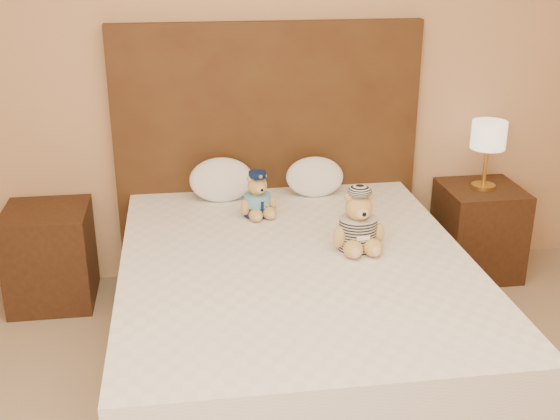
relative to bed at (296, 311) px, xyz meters
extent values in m
cube|color=tan|center=(0.00, 1.05, 1.07)|extent=(4.00, 0.04, 2.70)
cube|color=white|center=(0.00, 0.00, -0.13)|extent=(1.60, 2.00, 0.30)
cube|color=white|center=(0.00, 0.00, 0.15)|extent=(1.60, 2.00, 0.25)
cube|color=#472E15|center=(0.00, 1.01, 0.47)|extent=(1.75, 0.08, 1.50)
cube|color=#3B2012|center=(-1.25, 0.80, 0.00)|extent=(0.45, 0.45, 0.55)
cube|color=#3B2012|center=(1.25, 0.80, 0.00)|extent=(0.45, 0.45, 0.55)
cylinder|color=gold|center=(1.25, 0.80, 0.28)|extent=(0.14, 0.14, 0.02)
cylinder|color=gold|center=(1.25, 0.80, 0.41)|extent=(0.02, 0.02, 0.26)
cylinder|color=beige|center=(1.25, 0.80, 0.59)|extent=(0.20, 0.20, 0.16)
ellipsoid|color=white|center=(-0.29, 0.83, 0.40)|extent=(0.36, 0.23, 0.25)
ellipsoid|color=white|center=(0.24, 0.83, 0.39)|extent=(0.33, 0.21, 0.23)
camera|label=1|loc=(-0.50, -2.88, 1.66)|focal=45.00mm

